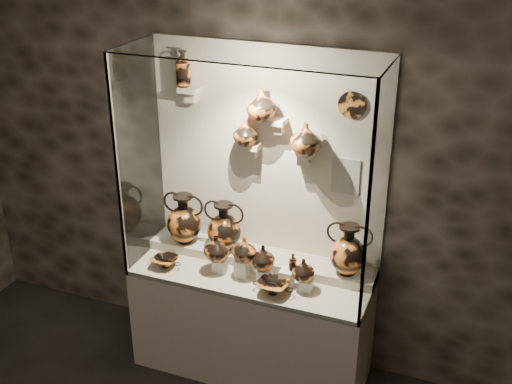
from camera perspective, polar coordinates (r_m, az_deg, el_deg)
wall_back at (r=4.49m, az=1.08°, el=3.13°), size 5.00×0.02×3.20m
plinth at (r=4.82m, az=-0.39°, el=-11.58°), size 1.70×0.60×0.80m
front_tier at (r=4.59m, az=-0.40°, el=-7.41°), size 1.68×0.58×0.03m
rear_tier at (r=4.71m, az=0.39°, el=-5.99°), size 1.70×0.25×0.10m
back_panel at (r=4.49m, az=1.06°, el=3.11°), size 1.70×0.03×1.60m
glass_front at (r=3.97m, az=-2.01°, el=0.05°), size 1.70×0.01×1.60m
glass_left at (r=4.58m, az=-10.34°, el=3.13°), size 0.01×0.60×1.60m
glass_right at (r=4.01m, az=10.87°, el=-0.14°), size 0.01×0.60×1.60m
glass_top at (r=3.97m, az=-0.47°, el=12.23°), size 1.70×0.60×0.01m
frame_post_left at (r=4.35m, az=-12.22°, el=1.77°), size 0.02×0.02×1.60m
frame_post_right at (r=3.75m, az=9.91°, el=-1.88°), size 0.02×0.02×1.60m
pedestal_a at (r=4.59m, az=-3.21°, el=-6.49°), size 0.09×0.09×0.10m
pedestal_b at (r=4.52m, az=-1.23°, el=-6.75°), size 0.09×0.09×0.13m
pedestal_c at (r=4.48m, az=0.80°, el=-7.38°), size 0.09×0.09×0.09m
pedestal_d at (r=4.43m, az=2.75°, el=-7.61°), size 0.09×0.09×0.12m
pedestal_e at (r=4.40m, az=4.49°, el=-8.18°), size 0.09×0.09×0.08m
bracket_ul at (r=4.49m, az=-5.91°, el=9.05°), size 0.14×0.12×0.04m
bracket_ca at (r=4.42m, az=-0.49°, el=4.15°), size 0.14×0.12×0.04m
bracket_cb at (r=4.29m, az=2.00°, el=6.30°), size 0.10×0.12×0.04m
bracket_cc at (r=4.30m, az=4.22°, el=3.49°), size 0.14×0.12×0.04m
amphora_left at (r=4.77m, az=-6.41°, el=-2.36°), size 0.34×0.34×0.38m
amphora_mid at (r=4.66m, az=-2.85°, el=-3.08°), size 0.39×0.39×0.37m
amphora_right at (r=4.40m, az=8.20°, el=-5.09°), size 0.38×0.38×0.37m
jug_a at (r=4.51m, az=-3.54°, el=-4.98°), size 0.21×0.21×0.19m
jug_b at (r=4.43m, az=-1.03°, el=-5.11°), size 0.21×0.21×0.18m
jug_c at (r=4.43m, az=0.63°, el=-5.79°), size 0.22×0.22×0.17m
jug_e at (r=4.33m, az=4.24°, el=-6.89°), size 0.17×0.17×0.16m
lekythos_small at (r=4.36m, az=3.30°, el=-6.16°), size 0.07×0.07×0.14m
kylix_left at (r=4.68m, az=-8.06°, el=-6.11°), size 0.27×0.24×0.09m
kylix_right at (r=4.34m, az=1.52°, el=-8.36°), size 0.33×0.30×0.11m
lekythos_tall at (r=4.46m, az=-6.50°, el=11.00°), size 0.14×0.14×0.28m
ovoid_vase_a at (r=4.36m, az=-0.94°, el=5.35°), size 0.19×0.19×0.18m
ovoid_vase_b at (r=4.24m, az=0.48°, el=7.85°), size 0.27×0.27×0.21m
ovoid_vase_c at (r=4.21m, az=4.43°, el=4.77°), size 0.27×0.27×0.21m
wall_plate at (r=4.16m, az=8.51°, el=7.66°), size 0.18×0.02×0.18m
info_placard at (r=4.34m, az=7.98°, el=1.40°), size 0.19×0.01×0.26m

